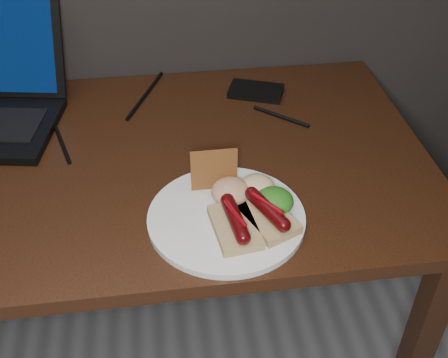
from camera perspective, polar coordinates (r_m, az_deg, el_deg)
name	(u,v)px	position (r m, az deg, el deg)	size (l,w,h in m)	color
desk	(90,197)	(1.21, -13.46, -1.75)	(1.40, 0.70, 0.75)	#38200E
hard_drive	(256,91)	(1.35, 3.26, 8.90)	(0.13, 0.07, 0.02)	black
desk_cables	(90,123)	(1.27, -13.48, 5.51)	(0.89, 0.35, 0.01)	black
plate	(226,218)	(0.99, 0.24, -3.96)	(0.28, 0.28, 0.01)	silver
bread_sausage_center	(235,223)	(0.95, 1.13, -4.54)	(0.08, 0.12, 0.04)	tan
bread_sausage_right	(267,214)	(0.97, 4.36, -3.56)	(0.11, 0.13, 0.04)	tan
crispbread	(214,170)	(1.02, -1.02, 0.94)	(0.09, 0.01, 0.09)	#A2612C
salad_greens	(274,201)	(0.99, 5.09, -2.25)	(0.07, 0.07, 0.04)	#1F6113
salsa_mound	(231,191)	(1.01, 0.69, -1.24)	(0.07, 0.07, 0.04)	maroon
coleslaw_mound	(257,187)	(1.02, 3.40, -0.79)	(0.06, 0.06, 0.04)	beige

